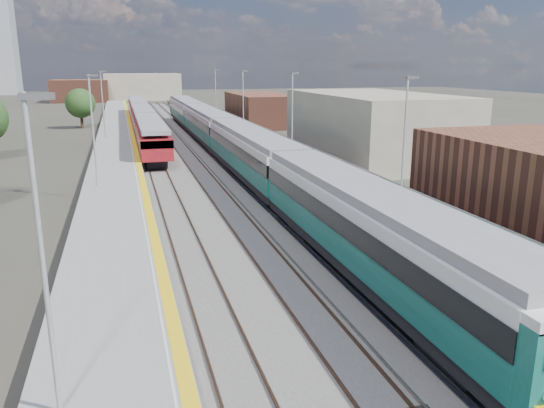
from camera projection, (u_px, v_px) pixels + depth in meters
name	position (u px, v px, depth m)	size (l,w,h in m)	color
ground	(207.00, 156.00, 54.73)	(320.00, 320.00, 0.00)	#47443A
ballast_bed	(183.00, 153.00, 56.45)	(10.50, 155.00, 0.06)	#565451
tracks	(186.00, 150.00, 58.15)	(8.96, 160.00, 0.17)	#4C3323
platform_right	(251.00, 146.00, 58.30)	(4.70, 155.00, 8.52)	slate
platform_left	(116.00, 151.00, 54.53)	(4.30, 155.00, 8.52)	slate
buildings	(75.00, 59.00, 129.74)	(72.00, 185.50, 40.00)	brown
green_train	(226.00, 135.00, 52.12)	(3.10, 86.16, 3.41)	black
red_train	(143.00, 119.00, 71.76)	(2.81, 56.92, 3.54)	black
tree_c	(80.00, 103.00, 78.19)	(4.32, 4.32, 5.85)	#382619
tree_d	(346.00, 109.00, 69.18)	(4.24, 4.24, 5.75)	#382619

